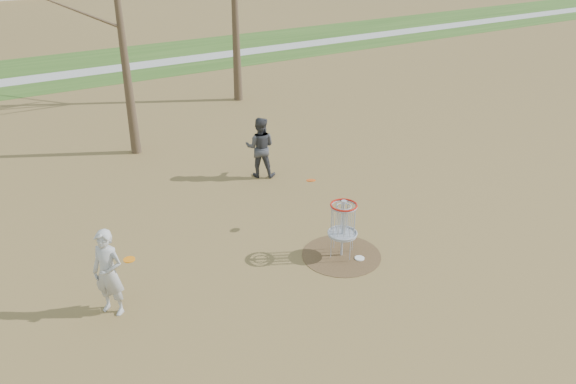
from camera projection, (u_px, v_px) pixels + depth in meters
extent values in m
plane|color=brown|center=(341.00, 255.00, 12.72)|extent=(160.00, 160.00, 0.00)
cube|color=#2D5119|center=(98.00, 66.00, 28.78)|extent=(160.00, 8.00, 0.01)
cube|color=#9E9E99|center=(103.00, 70.00, 28.01)|extent=(160.00, 1.50, 0.01)
cylinder|color=#47331E|center=(341.00, 255.00, 12.71)|extent=(1.80, 1.80, 0.01)
imported|color=#AEAEAE|center=(108.00, 273.00, 10.53)|extent=(0.74, 0.77, 1.78)
imported|color=#36373C|center=(260.00, 147.00, 16.25)|extent=(1.10, 1.06, 1.79)
cylinder|color=white|center=(360.00, 258.00, 12.57)|extent=(0.22, 0.22, 0.02)
cylinder|color=#E84E0C|center=(311.00, 180.00, 13.33)|extent=(0.22, 0.22, 0.08)
cylinder|color=orange|center=(129.00, 260.00, 10.51)|extent=(0.22, 0.22, 0.02)
cylinder|color=#9EA3AD|center=(343.00, 229.00, 12.42)|extent=(0.05, 0.05, 1.35)
cylinder|color=#9EA3AD|center=(342.00, 234.00, 12.47)|extent=(0.64, 0.64, 0.04)
torus|color=#9EA3AD|center=(344.00, 206.00, 12.17)|extent=(0.60, 0.60, 0.04)
torus|color=#B1170B|center=(344.00, 205.00, 12.15)|extent=(0.60, 0.60, 0.04)
cone|color=#382B1E|center=(122.00, 35.00, 16.62)|extent=(0.32, 0.32, 7.50)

